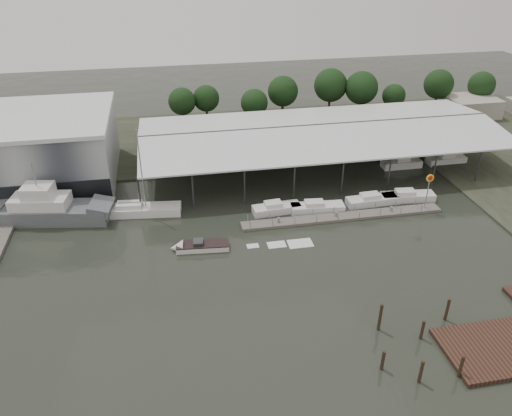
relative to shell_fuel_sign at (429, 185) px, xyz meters
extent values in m
plane|color=#252921|center=(-27.00, -9.99, -3.93)|extent=(200.00, 200.00, 0.00)
cube|color=#3D4231|center=(-27.00, 32.01, -3.83)|extent=(140.00, 30.00, 0.30)
cube|color=#979CA1|center=(-55.00, 20.01, 1.07)|extent=(24.00, 20.00, 10.00)
cube|color=black|center=(-55.00, 9.96, -1.93)|extent=(24.00, 0.30, 4.00)
cube|color=silver|center=(-55.00, 20.01, 6.27)|extent=(24.50, 20.50, 0.60)
cube|color=#2E3134|center=(-10.00, 18.01, 2.84)|extent=(58.00, 0.40, 0.30)
cylinder|color=#2E3134|center=(-39.00, 6.51, -1.18)|extent=(0.24, 0.24, 5.50)
cylinder|color=#2E3134|center=(-39.00, 29.51, -1.18)|extent=(0.24, 0.24, 5.50)
cylinder|color=#2E3134|center=(19.00, 29.51, -1.18)|extent=(0.24, 0.24, 5.50)
cube|color=#666059|center=(-12.00, 0.01, -3.73)|extent=(28.00, 2.00, 0.40)
cylinder|color=gray|center=(-25.00, -0.89, -3.13)|extent=(0.10, 0.10, 1.20)
cylinder|color=gray|center=(1.00, 0.91, -3.13)|extent=(0.10, 0.10, 1.20)
cube|color=gray|center=(-13.00, 0.01, -3.23)|extent=(0.30, 0.30, 0.70)
cylinder|color=gray|center=(0.00, 0.01, -1.43)|extent=(0.16, 0.16, 5.00)
cylinder|color=yellow|center=(0.00, 0.01, 1.07)|extent=(1.10, 0.12, 1.10)
cylinder|color=red|center=(0.00, -0.06, 1.07)|extent=(0.70, 0.05, 0.70)
cube|color=#3E2419|center=(-5.00, -25.99, -3.73)|extent=(12.00, 7.00, 0.50)
cube|color=#9B9588|center=(28.00, 35.01, -1.93)|extent=(10.00, 8.00, 4.00)
cube|color=#565C5F|center=(-51.05, 7.00, -3.03)|extent=(16.33, 6.95, 2.40)
cube|color=#565C5F|center=(-44.18, 5.88, -2.03)|extent=(3.69, 4.72, 1.77)
cube|color=silver|center=(-51.99, 7.16, -1.24)|extent=(7.93, 4.85, 1.80)
cube|color=silver|center=(-51.99, 7.16, 0.47)|extent=(4.26, 3.74, 1.61)
cylinder|color=gray|center=(-51.99, 7.16, 2.87)|extent=(0.18, 0.18, 3.50)
cube|color=silver|center=(-38.86, 6.23, -3.43)|extent=(10.82, 3.77, 1.40)
cube|color=silver|center=(-40.55, 6.42, -2.53)|extent=(3.57, 2.16, 0.80)
cylinder|color=gray|center=(-38.34, 6.17, 2.72)|extent=(0.16, 0.16, 11.46)
cylinder|color=gray|center=(-40.23, 6.39, -2.03)|extent=(3.49, 0.51, 0.12)
cube|color=silver|center=(-31.50, -3.89, -3.58)|extent=(6.59, 2.56, 0.90)
cone|color=silver|center=(-34.65, -3.61, -3.58)|extent=(1.77, 2.13, 2.00)
cube|color=black|center=(-31.50, -3.89, -3.18)|extent=(6.60, 2.62, 0.12)
cube|color=#2E3134|center=(-32.02, -3.84, -2.93)|extent=(1.32, 1.50, 0.50)
cube|color=silver|center=(-25.31, -4.44, -3.91)|extent=(2.30, 1.50, 0.04)
cube|color=silver|center=(-22.32, -4.70, -3.91)|extent=(3.10, 2.00, 0.04)
cube|color=silver|center=(-19.33, -4.97, -3.91)|extent=(3.90, 2.50, 0.04)
cube|color=silver|center=(-20.53, 3.28, -3.43)|extent=(6.82, 2.73, 1.10)
cube|color=silver|center=(-21.03, 3.28, -2.63)|extent=(2.45, 1.79, 0.70)
cube|color=silver|center=(-14.87, 2.47, -3.43)|extent=(7.56, 2.80, 1.10)
cube|color=silver|center=(-15.37, 2.47, -2.63)|extent=(2.71, 1.81, 0.70)
cube|color=silver|center=(-6.43, 3.08, -3.43)|extent=(7.75, 2.52, 1.10)
cube|color=silver|center=(-6.93, 3.08, -2.63)|extent=(2.75, 1.72, 0.70)
cube|color=silver|center=(-1.04, 3.21, -3.43)|extent=(7.90, 2.96, 1.10)
cube|color=silver|center=(-1.54, 3.21, -2.63)|extent=(2.85, 1.87, 0.70)
cylinder|color=#34281A|center=(-12.18, -23.16, -3.12)|extent=(0.32, 0.32, 2.82)
cylinder|color=#34281A|center=(-11.06, -28.11, -3.00)|extent=(0.32, 0.32, 3.05)
cylinder|color=#34281A|center=(-17.45, -26.06, -3.14)|extent=(0.32, 0.32, 2.78)
cylinder|color=#34281A|center=(-15.74, -21.25, -2.62)|extent=(0.32, 0.32, 3.81)
cylinder|color=#34281A|center=(-8.54, -21.18, -2.90)|extent=(0.32, 0.32, 3.26)
cylinder|color=#34281A|center=(-14.82, -28.05, -2.96)|extent=(0.32, 0.32, 3.13)
cylinder|color=black|center=(-31.17, 39.39, -2.04)|extent=(0.50, 0.50, 3.76)
sphere|color=#1A3917|center=(-31.17, 39.39, 1.34)|extent=(5.27, 5.27, 5.27)
cylinder|color=black|center=(-26.36, 40.72, -2.08)|extent=(0.50, 0.50, 3.70)
sphere|color=#1A3917|center=(-26.36, 40.72, 1.25)|extent=(5.18, 5.18, 5.18)
cylinder|color=black|center=(-17.57, 36.23, -2.06)|extent=(0.50, 0.50, 3.73)
sphere|color=#1A3917|center=(-17.57, 36.23, 1.29)|extent=(5.22, 5.22, 5.22)
cylinder|color=black|center=(-11.09, 39.79, -1.77)|extent=(0.50, 0.50, 4.32)
sphere|color=#1A3917|center=(-11.09, 39.79, 2.12)|extent=(6.04, 6.04, 6.04)
cylinder|color=black|center=(-1.18, 39.94, -1.54)|extent=(0.50, 0.50, 4.78)
sphere|color=#1A3917|center=(-1.18, 39.94, 2.77)|extent=(6.69, 6.69, 6.69)
cylinder|color=black|center=(4.52, 37.53, -1.59)|extent=(0.50, 0.50, 4.67)
sphere|color=#1A3917|center=(4.52, 37.53, 2.62)|extent=(6.54, 6.54, 6.54)
cylinder|color=black|center=(11.51, 37.18, -2.26)|extent=(0.50, 0.50, 3.34)
sphere|color=#1A3917|center=(11.51, 37.18, 0.75)|extent=(4.68, 4.68, 4.68)
cylinder|color=black|center=(21.93, 38.67, -1.76)|extent=(0.50, 0.50, 4.34)
sphere|color=#1A3917|center=(21.93, 38.67, 2.15)|extent=(6.07, 6.07, 6.07)
cylinder|color=black|center=(31.48, 38.02, -1.94)|extent=(0.50, 0.50, 3.98)
sphere|color=#1A3917|center=(31.48, 38.02, 1.65)|extent=(5.57, 5.57, 5.57)
camera|label=1|loc=(-34.50, -55.32, 30.96)|focal=35.00mm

